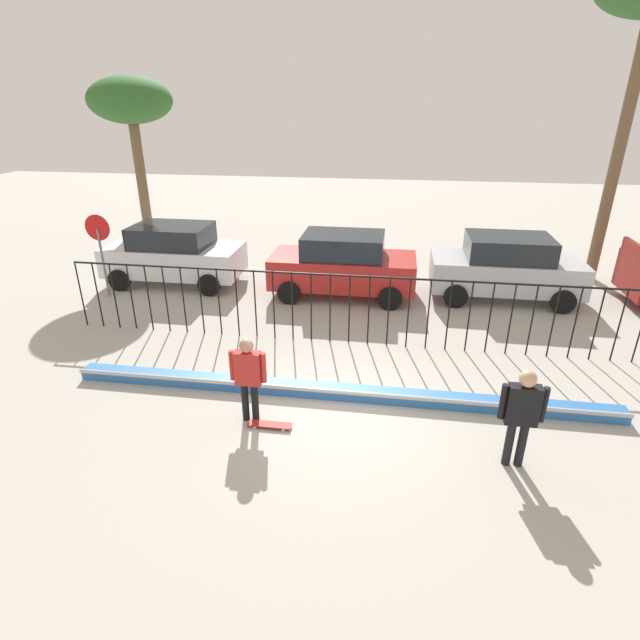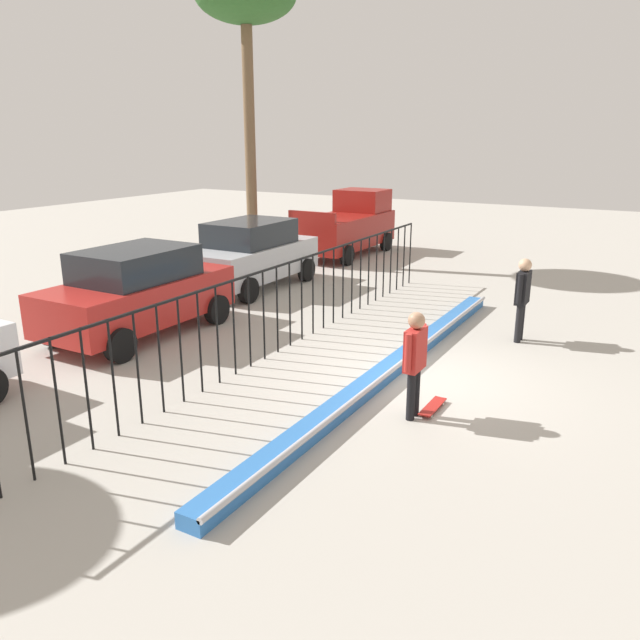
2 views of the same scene
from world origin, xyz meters
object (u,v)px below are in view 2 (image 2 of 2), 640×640
at_px(pickup_truck, 347,226).
at_px(skateboarder, 415,355).
at_px(skateboard, 433,407).
at_px(palm_tree_tall, 246,2).
at_px(parked_car_silver, 251,254).
at_px(parked_car_red, 138,291).
at_px(camera_operator, 523,292).

bearing_deg(pickup_truck, skateboarder, -149.70).
distance_m(skateboarder, skateboard, 1.05).
bearing_deg(palm_tree_tall, parked_car_silver, -145.20).
bearing_deg(palm_tree_tall, parked_car_red, -161.33).
distance_m(parked_car_red, palm_tree_tall, 11.09).
distance_m(skateboarder, camera_operator, 4.65).
xyz_separation_m(camera_operator, parked_car_silver, (1.16, 7.76, -0.09)).
relative_size(parked_car_silver, palm_tree_tall, 0.46).
xyz_separation_m(skateboard, parked_car_silver, (5.37, 7.38, 0.91)).
height_order(parked_car_red, palm_tree_tall, palm_tree_tall).
relative_size(parked_car_red, palm_tree_tall, 0.46).
bearing_deg(skateboarder, parked_car_red, 96.97).
bearing_deg(parked_car_silver, parked_car_red, -170.09).
distance_m(parked_car_silver, palm_tree_tall, 8.17).
relative_size(skateboard, parked_car_red, 0.19).
relative_size(parked_car_silver, pickup_truck, 0.91).
height_order(skateboarder, palm_tree_tall, palm_tree_tall).
distance_m(parked_car_red, parked_car_silver, 4.81).
height_order(camera_operator, pickup_truck, pickup_truck).
distance_m(pickup_truck, palm_tree_tall, 7.93).
bearing_deg(palm_tree_tall, skateboard, -131.78).
height_order(parked_car_red, parked_car_silver, same).
bearing_deg(skateboarder, pickup_truck, 46.88).
relative_size(parked_car_red, pickup_truck, 0.91).
height_order(skateboarder, skateboard, skateboarder).
relative_size(skateboard, camera_operator, 0.45).
bearing_deg(skateboarder, parked_car_silver, 66.58).
bearing_deg(camera_operator, parked_car_red, -5.95).
bearing_deg(skateboard, parked_car_red, 65.73).
bearing_deg(parked_car_red, skateboard, -91.47).
bearing_deg(parked_car_silver, skateboarder, -124.39).
xyz_separation_m(parked_car_red, palm_tree_tall, (8.01, 2.71, 7.17)).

